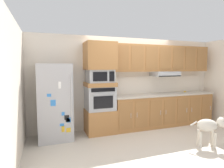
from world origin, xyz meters
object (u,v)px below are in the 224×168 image
Objects in this scene: microwave at (100,76)px; built_in_oven at (100,98)px; refrigerator at (55,102)px; screwdriver at (185,92)px; dog at (210,126)px.

built_in_oven is at bearing 179.23° from microwave.
refrigerator is at bearing -176.50° from microwave.
screwdriver is (2.76, 0.10, -0.53)m from microwave.
built_in_oven is 1.09× the size of microwave.
built_in_oven is (1.11, 0.07, 0.02)m from refrigerator.
refrigerator reaches higher than dog.
dog is (1.95, -1.63, -1.01)m from microwave.
refrigerator is 10.97× the size of screwdriver.
dog is at bearing -115.29° from screwdriver.
built_in_oven is 2.58m from dog.
built_in_oven is 2.77m from screwdriver.
dog is (-0.81, -1.72, -0.49)m from screwdriver.
microwave is (0.00, -0.00, 0.56)m from built_in_oven.
dog is (1.95, -1.63, -0.45)m from built_in_oven.
refrigerator is at bearing -177.59° from screwdriver.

